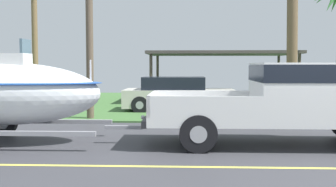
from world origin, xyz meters
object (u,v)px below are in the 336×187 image
boat_on_trailer (4,93)px  carport_awning (221,54)px  pickup_truck_towing (292,99)px  utility_pole (89,5)px  parked_sedan_near (178,95)px

boat_on_trailer → carport_awning: bearing=62.2°
carport_awning → pickup_truck_towing: bearing=-86.3°
pickup_truck_towing → utility_pole: utility_pole is taller
carport_awning → utility_pole: (-4.91, -7.07, 1.46)m
boat_on_trailer → utility_pole: bearing=76.0°
carport_awning → utility_pole: bearing=-124.8°
parked_sedan_near → utility_pole: (-2.88, -2.73, 3.16)m
pickup_truck_towing → parked_sedan_near: 7.54m
utility_pole → parked_sedan_near: bearing=43.4°
pickup_truck_towing → carport_awning: carport_awning is taller
boat_on_trailer → pickup_truck_towing: bearing=0.0°
boat_on_trailer → parked_sedan_near: boat_on_trailer is taller
parked_sedan_near → carport_awning: bearing=65.0°
pickup_truck_towing → parked_sedan_near: bearing=111.5°
carport_awning → utility_pole: utility_pole is taller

